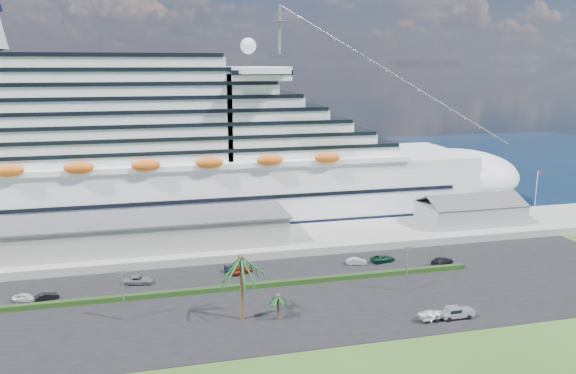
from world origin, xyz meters
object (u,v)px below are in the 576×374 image
object	(u,v)px
cruise_ship	(157,158)
parked_car_3	(235,269)
pickup_truck	(456,312)
boat_trailer	(433,314)

from	to	relation	value
cruise_ship	parked_car_3	distance (m)	44.42
cruise_ship	parked_car_3	size ratio (longest dim) A/B	43.18
cruise_ship	pickup_truck	size ratio (longest dim) A/B	35.73
cruise_ship	parked_car_3	bearing A→B (deg)	-70.87
cruise_ship	pickup_truck	world-z (taller)	cruise_ship
parked_car_3	pickup_truck	xyz separation A→B (m)	(31.06, -28.57, 0.39)
boat_trailer	parked_car_3	bearing A→B (deg)	133.51
boat_trailer	pickup_truck	bearing A→B (deg)	-1.93
pickup_truck	boat_trailer	world-z (taller)	pickup_truck
cruise_ship	boat_trailer	distance (m)	80.36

